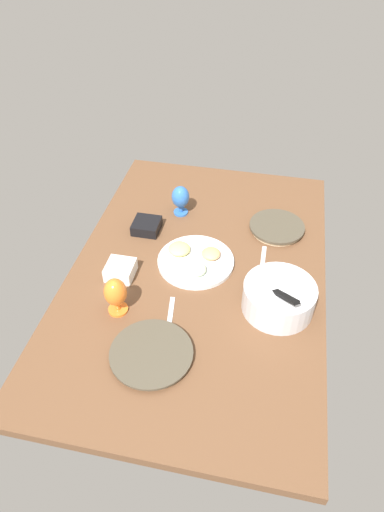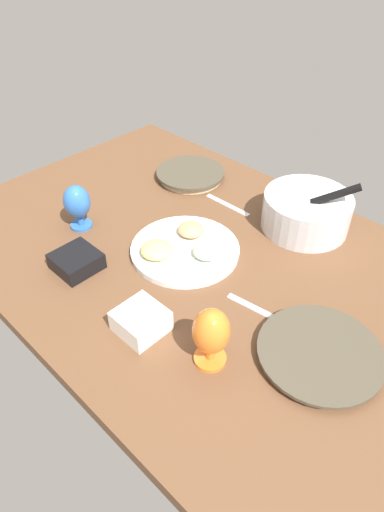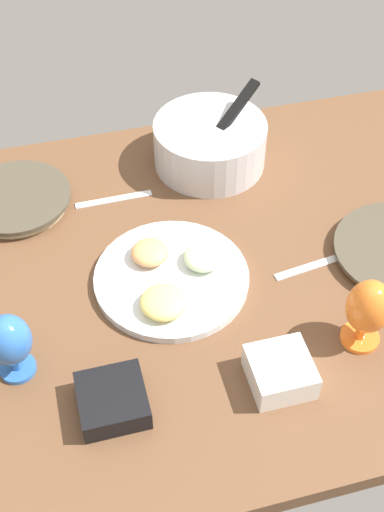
% 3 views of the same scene
% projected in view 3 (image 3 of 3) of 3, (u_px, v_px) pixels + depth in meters
% --- Properties ---
extents(ground_plane, '(1.60, 1.04, 0.04)m').
position_uv_depth(ground_plane, '(189.00, 277.00, 1.44)').
color(ground_plane, brown).
extents(dinner_plate_left, '(0.25, 0.25, 0.03)m').
position_uv_depth(dinner_plate_left, '(17.00, 199.00, 1.56)').
color(dinner_plate_left, beige).
rests_on(dinner_plate_left, ground_plane).
extents(mixing_bowl, '(0.27, 0.27, 0.18)m').
position_uv_depth(mixing_bowl, '(210.00, 142.00, 1.63)').
color(mixing_bowl, silver).
rests_on(mixing_bowl, ground_plane).
extents(fruit_platter, '(0.32, 0.32, 0.05)m').
position_uv_depth(fruit_platter, '(172.00, 277.00, 1.39)').
color(fruit_platter, silver).
rests_on(fruit_platter, ground_plane).
extents(hurricane_glass_orange, '(0.08, 0.08, 0.16)m').
position_uv_depth(hurricane_glass_orange, '(368.00, 309.00, 1.24)').
color(hurricane_glass_orange, orange).
rests_on(hurricane_glass_orange, ground_plane).
extents(hurricane_glass_blue, '(0.08, 0.08, 0.15)m').
position_uv_depth(hurricane_glass_blue, '(9.00, 342.00, 1.20)').
color(hurricane_glass_blue, blue).
rests_on(hurricane_glass_blue, ground_plane).
extents(square_bowl_white, '(0.11, 0.11, 0.06)m').
position_uv_depth(square_bowl_white, '(280.00, 371.00, 1.22)').
color(square_bowl_white, white).
rests_on(square_bowl_white, ground_plane).
extents(square_bowl_black, '(0.12, 0.12, 0.05)m').
position_uv_depth(square_bowl_black, '(112.00, 399.00, 1.19)').
color(square_bowl_black, black).
rests_on(square_bowl_black, ground_plane).
extents(fork_by_left_plate, '(0.18, 0.02, 0.01)m').
position_uv_depth(fork_by_left_plate, '(114.00, 199.00, 1.58)').
color(fork_by_left_plate, silver).
rests_on(fork_by_left_plate, ground_plane).
extents(fork_by_right_plate, '(0.18, 0.04, 0.01)m').
position_uv_depth(fork_by_right_plate, '(313.00, 265.00, 1.43)').
color(fork_by_right_plate, silver).
rests_on(fork_by_right_plate, ground_plane).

